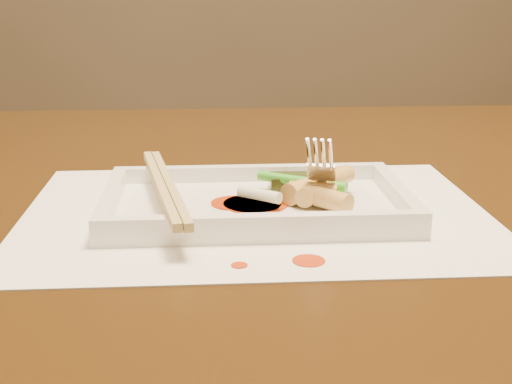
{
  "coord_description": "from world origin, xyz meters",
  "views": [
    {
      "loc": [
        0.02,
        -0.66,
        0.95
      ],
      "look_at": [
        0.06,
        -0.07,
        0.77
      ],
      "focal_mm": 50.0,
      "sensor_mm": 36.0,
      "label": 1
    }
  ],
  "objects": [
    {
      "name": "sauce_blob_1",
      "position": [
        0.04,
        -0.07,
        0.76
      ],
      "size": [
        0.04,
        0.04,
        0.0
      ],
      "primitive_type": "cylinder",
      "color": "#BD2E05",
      "rests_on": "plate_base"
    },
    {
      "name": "rice_cake_0",
      "position": [
        0.1,
        -0.07,
        0.77
      ],
      "size": [
        0.04,
        0.04,
        0.02
      ],
      "primitive_type": "cylinder",
      "rotation": [
        1.57,
        0.0,
        2.33
      ],
      "color": "#DABB66",
      "rests_on": "plate_base"
    },
    {
      "name": "fork",
      "position": [
        0.13,
        -0.06,
        0.83
      ],
      "size": [
        0.09,
        0.1,
        0.14
      ],
      "primitive_type": null,
      "color": "silver",
      "rests_on": "plate_base"
    },
    {
      "name": "sauce_blob_0",
      "position": [
        0.05,
        -0.08,
        0.76
      ],
      "size": [
        0.05,
        0.05,
        0.0
      ],
      "primitive_type": "cylinder",
      "color": "#BD2E05",
      "rests_on": "plate_base"
    },
    {
      "name": "rice_cake_3",
      "position": [
        0.11,
        -0.08,
        0.77
      ],
      "size": [
        0.04,
        0.03,
        0.02
      ],
      "primitive_type": "cylinder",
      "rotation": [
        1.57,
        0.0,
        1.31
      ],
      "color": "#DABB66",
      "rests_on": "plate_base"
    },
    {
      "name": "chopstick_a",
      "position": [
        -0.03,
        -0.07,
        0.78
      ],
      "size": [
        0.05,
        0.22,
        0.01
      ],
      "primitive_type": "cube",
      "rotation": [
        0.0,
        0.0,
        0.17
      ],
      "color": "tan",
      "rests_on": "plate_rim_near"
    },
    {
      "name": "plate_base",
      "position": [
        0.06,
        -0.07,
        0.76
      ],
      "size": [
        0.26,
        0.16,
        0.01
      ],
      "primitive_type": "cube",
      "color": "white",
      "rests_on": "placemat"
    },
    {
      "name": "plate_rim_left",
      "position": [
        -0.07,
        -0.07,
        0.77
      ],
      "size": [
        0.01,
        0.14,
        0.01
      ],
      "primitive_type": "cube",
      "color": "white",
      "rests_on": "plate_base"
    },
    {
      "name": "veg_piece",
      "position": [
        0.09,
        -0.03,
        0.77
      ],
      "size": [
        0.04,
        0.03,
        0.01
      ],
      "primitive_type": "cube",
      "rotation": [
        0.0,
        0.0,
        -0.03
      ],
      "color": "black",
      "rests_on": "plate_base"
    },
    {
      "name": "sauce_blob_2",
      "position": [
        0.06,
        -0.08,
        0.76
      ],
      "size": [
        0.06,
        0.06,
        0.0
      ],
      "primitive_type": "cylinder",
      "color": "#BD2E05",
      "rests_on": "plate_base"
    },
    {
      "name": "rice_cake_1",
      "position": [
        0.1,
        -0.08,
        0.77
      ],
      "size": [
        0.03,
        0.04,
        0.02
      ],
      "primitive_type": "cylinder",
      "rotation": [
        1.57,
        0.0,
        2.69
      ],
      "color": "#DABB66",
      "rests_on": "plate_base"
    },
    {
      "name": "table",
      "position": [
        0.0,
        0.0,
        0.65
      ],
      "size": [
        1.4,
        0.9,
        0.75
      ],
      "color": "black",
      "rests_on": "ground"
    },
    {
      "name": "plate_rim_right",
      "position": [
        0.18,
        -0.07,
        0.77
      ],
      "size": [
        0.01,
        0.14,
        0.01
      ],
      "primitive_type": "cube",
      "color": "white",
      "rests_on": "plate_base"
    },
    {
      "name": "rice_cake_2",
      "position": [
        0.12,
        -0.06,
        0.78
      ],
      "size": [
        0.05,
        0.04,
        0.02
      ],
      "primitive_type": "cylinder",
      "rotation": [
        1.57,
        0.0,
        2.33
      ],
      "color": "#DABB66",
      "rests_on": "plate_base"
    },
    {
      "name": "chopstick_b",
      "position": [
        -0.02,
        -0.07,
        0.78
      ],
      "size": [
        0.05,
        0.22,
        0.01
      ],
      "primitive_type": "cube",
      "rotation": [
        0.0,
        0.0,
        0.17
      ],
      "color": "tan",
      "rests_on": "plate_rim_near"
    },
    {
      "name": "sauce_splatter_b",
      "position": [
        0.04,
        -0.19,
        0.75
      ],
      "size": [
        0.01,
        0.01,
        0.0
      ],
      "primitive_type": "cylinder",
      "color": "#BD2E05",
      "rests_on": "placemat"
    },
    {
      "name": "rice_cake_4",
      "position": [
        0.11,
        -0.1,
        0.77
      ],
      "size": [
        0.04,
        0.05,
        0.02
      ],
      "primitive_type": "cylinder",
      "rotation": [
        1.57,
        0.0,
        0.75
      ],
      "color": "#DABB66",
      "rests_on": "plate_base"
    },
    {
      "name": "plate_rim_far",
      "position": [
        0.06,
        -0.0,
        0.77
      ],
      "size": [
        0.26,
        0.01,
        0.01
      ],
      "primitive_type": "cube",
      "color": "white",
      "rests_on": "plate_base"
    },
    {
      "name": "scallion_green",
      "position": [
        0.1,
        -0.05,
        0.77
      ],
      "size": [
        0.08,
        0.05,
        0.01
      ],
      "primitive_type": "cylinder",
      "rotation": [
        1.57,
        0.0,
        1.01
      ],
      "color": "#2A9618",
      "rests_on": "plate_base"
    },
    {
      "name": "plate_rim_near",
      "position": [
        0.06,
        -0.15,
        0.77
      ],
      "size": [
        0.26,
        0.01,
        0.01
      ],
      "primitive_type": "cube",
      "color": "white",
      "rests_on": "plate_base"
    },
    {
      "name": "placemat",
      "position": [
        0.06,
        -0.07,
        0.75
      ],
      "size": [
        0.4,
        0.3,
        0.0
      ],
      "primitive_type": "cube",
      "color": "white",
      "rests_on": "table"
    },
    {
      "name": "sauce_splatter_a",
      "position": [
        0.09,
        -0.19,
        0.75
      ],
      "size": [
        0.02,
        0.02,
        0.0
      ],
      "primitive_type": "cylinder",
      "color": "#BD2E05",
      "rests_on": "placemat"
    },
    {
      "name": "scallion_white",
      "position": [
        0.06,
        -0.09,
        0.77
      ],
      "size": [
        0.04,
        0.03,
        0.01
      ],
      "primitive_type": "cylinder",
      "rotation": [
        1.57,
        0.0,
        0.92
      ],
      "color": "#EAEACC",
      "rests_on": "plate_base"
    }
  ]
}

